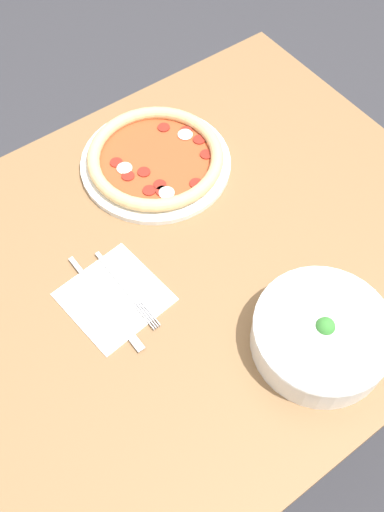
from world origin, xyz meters
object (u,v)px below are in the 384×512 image
(fork, at_px, (125,288))
(knife, at_px, (101,298))
(bowl, at_px, (321,334))
(pizza, at_px, (156,159))

(fork, height_order, knife, same)
(bowl, relative_size, fork, 1.20)
(bowl, distance_m, fork, 0.35)
(pizza, distance_m, fork, 0.30)
(bowl, height_order, fork, bowl)
(fork, bearing_deg, bowl, 34.78)
(knife, bearing_deg, bowl, 39.50)
(pizza, distance_m, knife, 0.33)
(bowl, xyz_separation_m, knife, (0.25, -0.29, -0.03))
(pizza, distance_m, bowl, 0.49)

